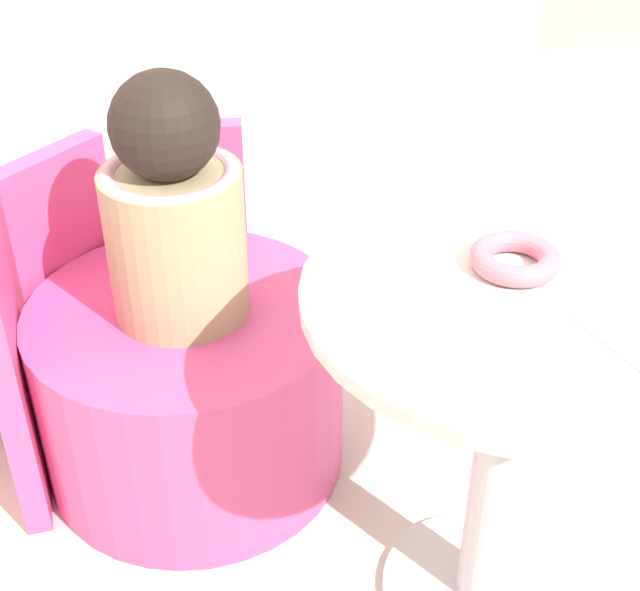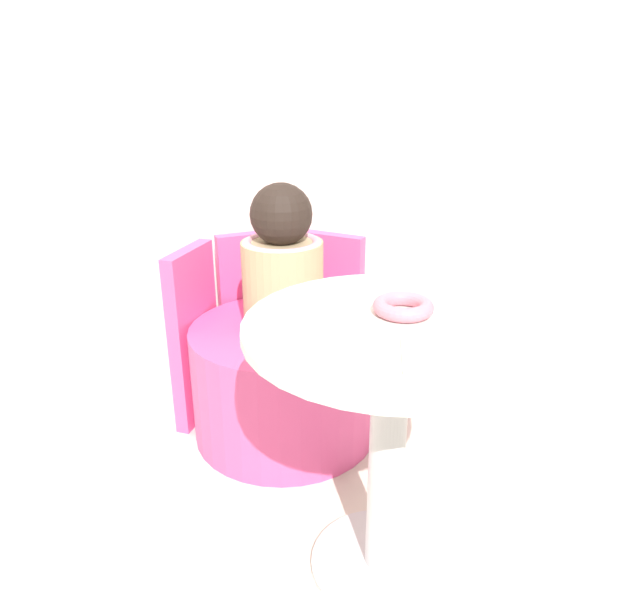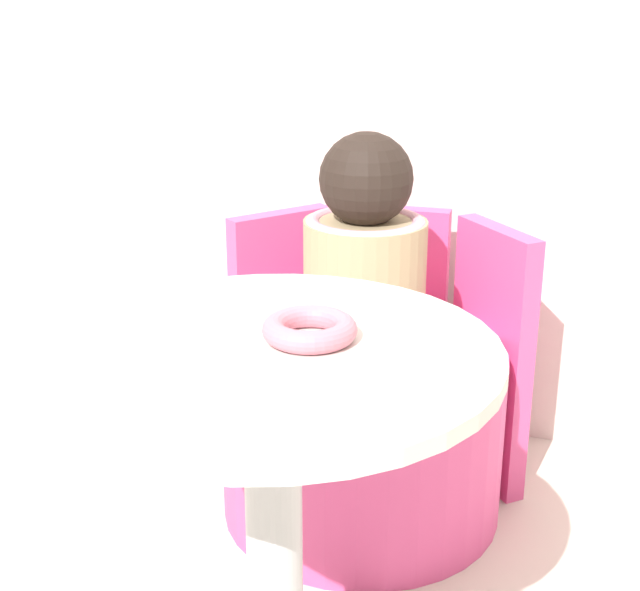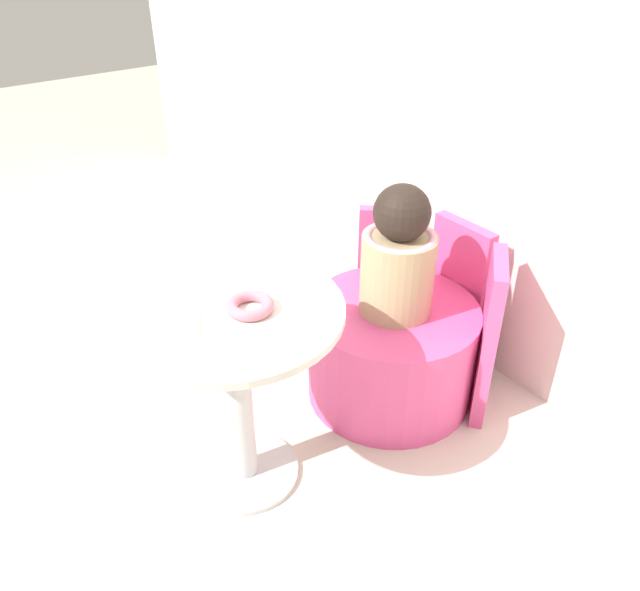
{
  "view_description": "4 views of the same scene",
  "coord_description": "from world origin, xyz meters",
  "px_view_note": "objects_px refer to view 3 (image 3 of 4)",
  "views": [
    {
      "loc": [
        -1.08,
        -0.42,
        1.43
      ],
      "look_at": [
        -0.04,
        0.29,
        0.58
      ],
      "focal_mm": 50.0,
      "sensor_mm": 36.0,
      "label": 1
    },
    {
      "loc": [
        -0.6,
        -1.04,
        1.2
      ],
      "look_at": [
        -0.01,
        0.35,
        0.62
      ],
      "focal_mm": 32.0,
      "sensor_mm": 36.0,
      "label": 2
    },
    {
      "loc": [
        0.39,
        -1.17,
        1.19
      ],
      "look_at": [
        -0.03,
        0.34,
        0.64
      ],
      "focal_mm": 50.0,
      "sensor_mm": 36.0,
      "label": 3
    },
    {
      "loc": [
        1.35,
        -0.75,
        1.7
      ],
      "look_at": [
        0.02,
        0.26,
        0.63
      ],
      "focal_mm": 35.0,
      "sensor_mm": 36.0,
      "label": 4
    }
  ],
  "objects_px": {
    "round_table": "(271,464)",
    "donut": "(310,329)",
    "tub_chair": "(362,431)",
    "child_figure": "(365,257)"
  },
  "relations": [
    {
      "from": "round_table",
      "to": "donut",
      "type": "relative_size",
      "value": 4.98
    },
    {
      "from": "tub_chair",
      "to": "round_table",
      "type": "bearing_deg",
      "value": -88.7
    },
    {
      "from": "tub_chair",
      "to": "child_figure",
      "type": "height_order",
      "value": "child_figure"
    },
    {
      "from": "donut",
      "to": "child_figure",
      "type": "bearing_deg",
      "value": 95.71
    },
    {
      "from": "tub_chair",
      "to": "donut",
      "type": "distance_m",
      "value": 0.83
    },
    {
      "from": "tub_chair",
      "to": "child_figure",
      "type": "relative_size",
      "value": 1.32
    },
    {
      "from": "tub_chair",
      "to": "donut",
      "type": "xyz_separation_m",
      "value": [
        0.07,
        -0.65,
        0.51
      ]
    },
    {
      "from": "child_figure",
      "to": "tub_chair",
      "type": "bearing_deg",
      "value": -75.96
    },
    {
      "from": "round_table",
      "to": "tub_chair",
      "type": "distance_m",
      "value": 0.75
    },
    {
      "from": "tub_chair",
      "to": "child_figure",
      "type": "xyz_separation_m",
      "value": [
        -0.0,
        0.0,
        0.42
      ]
    }
  ]
}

